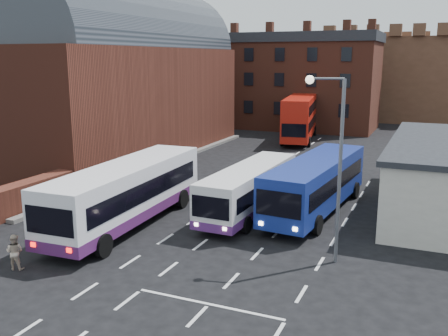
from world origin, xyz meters
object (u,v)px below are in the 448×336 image
at_px(bus_white_inbound, 250,186).
at_px(bus_red_double, 300,118).
at_px(bus_white_outbound, 127,190).
at_px(bus_blue, 316,181).
at_px(street_lamp, 334,153).
at_px(pedestrian_beige, 15,252).

relative_size(bus_white_inbound, bus_red_double, 0.83).
bearing_deg(bus_red_double, bus_white_outbound, 78.46).
xyz_separation_m(bus_white_outbound, bus_blue, (9.04, 6.45, -0.11)).
xyz_separation_m(bus_white_outbound, street_lamp, (11.36, -0.74, 3.03)).
bearing_deg(pedestrian_beige, bus_white_outbound, -115.19).
bearing_deg(bus_blue, bus_white_outbound, 40.52).
relative_size(bus_white_inbound, bus_blue, 0.86).
distance_m(bus_red_double, street_lamp, 34.37).
relative_size(bus_red_double, pedestrian_beige, 7.83).
xyz_separation_m(bus_white_outbound, bus_red_double, (1.21, 32.00, 0.58)).
xyz_separation_m(bus_white_inbound, bus_red_double, (-4.28, 27.37, 0.93)).
bearing_deg(pedestrian_beige, bus_white_inbound, -135.62).
height_order(bus_white_outbound, bus_red_double, bus_red_double).
bearing_deg(bus_white_outbound, bus_white_inbound, 37.79).
relative_size(bus_white_outbound, bus_red_double, 1.01).
bearing_deg(bus_white_outbound, bus_red_double, 85.45).
xyz_separation_m(bus_white_outbound, bus_white_inbound, (5.49, 4.63, -0.36)).
distance_m(bus_white_outbound, bus_red_double, 32.03).
relative_size(bus_blue, street_lamp, 1.44).
height_order(bus_white_inbound, street_lamp, street_lamp).
xyz_separation_m(street_lamp, pedestrian_beige, (-12.49, -6.28, -4.26)).
distance_m(bus_white_outbound, pedestrian_beige, 7.22).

